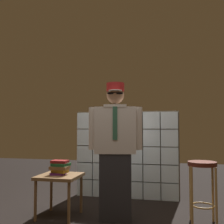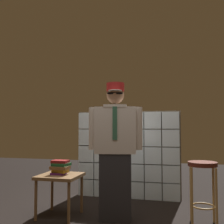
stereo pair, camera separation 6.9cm
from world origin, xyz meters
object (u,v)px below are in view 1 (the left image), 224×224
object	(u,v)px
standing_person	(115,148)
book_stack	(60,167)
bar_stool	(202,177)
side_table	(60,180)

from	to	relation	value
standing_person	book_stack	bearing A→B (deg)	172.40
bar_stool	standing_person	bearing A→B (deg)	-175.39
standing_person	bar_stool	distance (m)	1.10
standing_person	book_stack	xyz separation A→B (m)	(-0.74, -0.03, -0.26)
bar_stool	book_stack	size ratio (longest dim) A/B	3.06
standing_person	book_stack	world-z (taller)	standing_person
side_table	book_stack	bearing A→B (deg)	104.94
bar_stool	side_table	distance (m)	1.79
standing_person	side_table	distance (m)	0.85
book_stack	side_table	bearing A→B (deg)	-75.06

